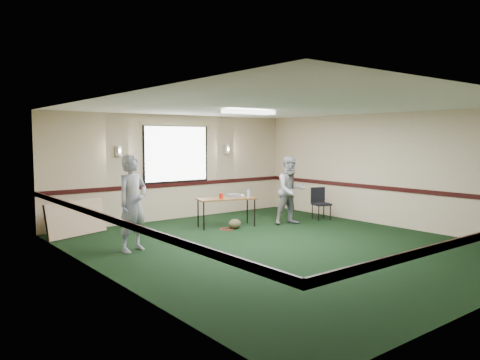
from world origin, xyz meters
TOP-DOWN VIEW (x-y plane):
  - ground at (0.00, 0.00)m, footprint 8.00×8.00m
  - room_shell at (0.00, 2.12)m, footprint 8.00×8.02m
  - folding_table at (0.34, 2.25)m, footprint 1.48×0.91m
  - projector at (0.50, 2.18)m, footprint 0.32×0.29m
  - game_console at (0.76, 2.30)m, footprint 0.20×0.17m
  - red_cup at (0.13, 2.18)m, footprint 0.09×0.09m
  - water_bottle at (0.77, 1.95)m, footprint 0.06×0.06m
  - duffel_bag at (0.33, 1.92)m, footprint 0.35×0.28m
  - cable_coil at (0.15, 1.99)m, footprint 0.37×0.37m
  - folded_table at (-2.82, 3.42)m, footprint 1.46×0.69m
  - conference_chair at (2.89, 1.62)m, footprint 0.51×0.52m
  - person_left at (-2.46, 1.37)m, footprint 0.76×0.61m
  - person_right at (1.78, 1.56)m, footprint 0.94×0.81m

SIDE VIEW (x-z plane):
  - ground at x=0.00m, z-range 0.00..0.00m
  - cable_coil at x=0.15m, z-range 0.00..0.02m
  - duffel_bag at x=0.33m, z-range 0.00..0.23m
  - folded_table at x=-2.82m, z-range 0.00..0.75m
  - conference_chair at x=2.89m, z-range 0.07..0.89m
  - folding_table at x=0.34m, z-range 0.29..0.98m
  - game_console at x=0.76m, z-range 0.69..0.74m
  - projector at x=0.50m, z-range 0.69..0.78m
  - red_cup at x=0.13m, z-range 0.69..0.82m
  - water_bottle at x=0.77m, z-range 0.69..0.88m
  - person_right at x=1.78m, z-range 0.00..1.66m
  - person_left at x=-2.46m, z-range 0.00..1.80m
  - room_shell at x=0.00m, z-range -2.42..5.58m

